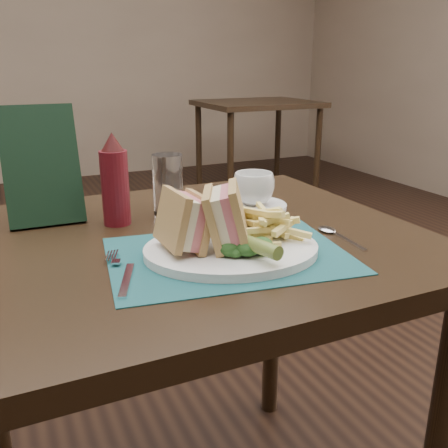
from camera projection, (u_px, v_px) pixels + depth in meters
name	position (u px, v px, depth m)	size (l,w,h in m)	color
floor	(136.00, 406.00, 1.62)	(7.00, 7.00, 0.00)	black
wall_back	(36.00, 180.00, 4.63)	(6.00, 6.00, 0.00)	gray
table_main	(188.00, 401.00, 1.07)	(0.90, 0.75, 0.75)	black
table_bg_right	(257.00, 147.00, 4.13)	(0.90, 0.75, 0.75)	black
placemat	(228.00, 255.00, 0.85)	(0.40, 0.29, 0.00)	#184B4D
plate	(231.00, 250.00, 0.85)	(0.30, 0.24, 0.01)	white
sandwich_half_a	(172.00, 222.00, 0.81)	(0.06, 0.10, 0.09)	tan
sandwich_half_b	(214.00, 216.00, 0.83)	(0.06, 0.11, 0.10)	tan
kale_garnish	(252.00, 248.00, 0.81)	(0.11, 0.08, 0.03)	#183915
pickle_spear	(252.00, 244.00, 0.80)	(0.02, 0.02, 0.12)	#5D722B
fries_pile	(261.00, 221.00, 0.88)	(0.18, 0.20, 0.06)	#FDE77E
fork	(122.00, 270.00, 0.78)	(0.03, 0.17, 0.01)	silver
spoon	(341.00, 236.00, 0.93)	(0.03, 0.15, 0.01)	silver
saucer	(253.00, 206.00, 1.12)	(0.15, 0.15, 0.01)	white
coffee_cup	(254.00, 188.00, 1.11)	(0.09, 0.09, 0.07)	white
drinking_glass	(168.00, 185.00, 1.07)	(0.06, 0.06, 0.13)	white
ketchup_bottle	(115.00, 179.00, 0.99)	(0.06, 0.06, 0.19)	#4F0D15
check_presenter	(41.00, 166.00, 1.00)	(0.15, 0.02, 0.24)	black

